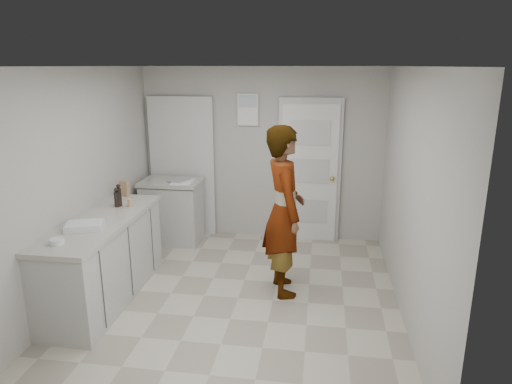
% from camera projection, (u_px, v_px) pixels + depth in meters
% --- Properties ---
extents(ground, '(4.00, 4.00, 0.00)m').
position_uv_depth(ground, '(238.00, 298.00, 5.10)').
color(ground, gray).
rests_on(ground, ground).
extents(room_shell, '(4.00, 4.00, 4.00)m').
position_uv_depth(room_shell, '(250.00, 170.00, 6.71)').
color(room_shell, '#A8A69E').
rests_on(room_shell, ground).
extents(main_counter, '(0.64, 1.96, 0.93)m').
position_uv_depth(main_counter, '(104.00, 262.00, 4.99)').
color(main_counter, silver).
rests_on(main_counter, ground).
extents(side_counter, '(0.84, 0.61, 0.93)m').
position_uv_depth(side_counter, '(173.00, 214.00, 6.63)').
color(side_counter, silver).
rests_on(side_counter, ground).
extents(person, '(0.65, 0.80, 1.91)m').
position_uv_depth(person, '(284.00, 211.00, 5.03)').
color(person, silver).
rests_on(person, ground).
extents(cake_mix_box, '(0.13, 0.09, 0.19)m').
position_uv_depth(cake_mix_box, '(125.00, 189.00, 5.71)').
color(cake_mix_box, '#8C6346').
rests_on(cake_mix_box, main_counter).
extents(spice_jar, '(0.06, 0.06, 0.09)m').
position_uv_depth(spice_jar, '(130.00, 203.00, 5.29)').
color(spice_jar, tan).
rests_on(spice_jar, main_counter).
extents(oil_cruet_a, '(0.06, 0.06, 0.23)m').
position_uv_depth(oil_cruet_a, '(117.00, 198.00, 5.26)').
color(oil_cruet_a, black).
rests_on(oil_cruet_a, main_counter).
extents(oil_cruet_b, '(0.06, 0.06, 0.26)m').
position_uv_depth(oil_cruet_b, '(119.00, 196.00, 5.29)').
color(oil_cruet_b, black).
rests_on(oil_cruet_b, main_counter).
extents(baking_dish, '(0.42, 0.35, 0.06)m').
position_uv_depth(baking_dish, '(85.00, 226.00, 4.57)').
color(baking_dish, silver).
rests_on(baking_dish, main_counter).
extents(egg_bowl, '(0.13, 0.13, 0.05)m').
position_uv_depth(egg_bowl, '(57.00, 241.00, 4.18)').
color(egg_bowl, silver).
rests_on(egg_bowl, main_counter).
extents(papers, '(0.29, 0.37, 0.01)m').
position_uv_depth(papers, '(183.00, 182.00, 6.42)').
color(papers, white).
rests_on(papers, side_counter).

